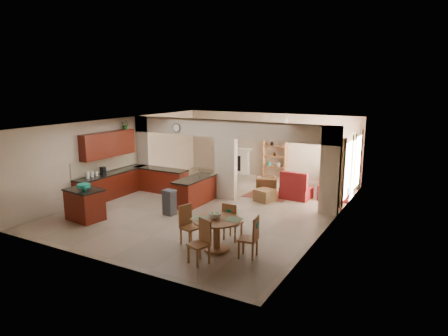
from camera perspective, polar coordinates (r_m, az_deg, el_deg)
The scene contains 39 objects.
floor at distance 13.63m, azimuth -1.77°, elevation -5.33°, with size 10.00×10.00×0.00m, color #826D5A.
ceiling at distance 13.07m, azimuth -1.85°, elevation 6.47°, with size 10.00×10.00×0.00m, color white.
wall_back at distance 17.70m, azimuth 6.47°, elevation 3.27°, with size 8.00×8.00×0.00m, color #C0A98C.
wall_front at distance 9.46m, azimuth -17.47°, elevation -4.88°, with size 8.00×8.00×0.00m, color #C0A98C.
wall_left at distance 15.67m, azimuth -14.51°, elevation 1.84°, with size 10.00×10.00×0.00m, color #C0A98C.
wall_right at distance 11.80m, azimuth 15.16°, elevation -1.44°, with size 10.00×10.00×0.00m, color #C0A98C.
partition_left_pier at distance 16.20m, azimuth -11.32°, elevation 2.31°, with size 0.60×0.25×2.80m, color #C0A98C.
partition_center_pier at distance 14.19m, azimuth 0.26°, elevation -0.04°, with size 0.80×0.25×2.20m, color #C0A98C.
partition_right_pier at distance 12.82m, azimuth 14.94°, elevation -0.38°, with size 0.60×0.25×2.80m, color #C0A98C.
partition_header at distance 13.97m, azimuth 0.26°, elevation 5.59°, with size 8.00×0.25×0.60m, color #C0A98C.
kitchen_counter at distance 15.19m, azimuth -12.92°, elevation -2.00°, with size 2.52×3.29×1.48m.
upper_cabinets at distance 14.90m, azimuth -16.20°, elevation 3.26°, with size 0.35×2.40×0.90m, color #3C1207.
peninsula at distance 13.71m, azimuth -4.18°, elevation -3.26°, with size 0.70×1.85×0.91m.
wall_clock at distance 14.91m, azimuth -6.82°, elevation 5.71°, with size 0.34×0.34×0.03m, color #493018.
rug at distance 14.92m, azimuth 6.34°, elevation -3.84°, with size 1.60×1.30×0.01m, color brown.
fireplace at distance 18.34m, azimuth 1.59°, elevation 1.16°, with size 1.60×0.35×1.20m.
shelving_unit at distance 17.49m, azimuth 7.27°, elevation 1.49°, with size 1.00×0.32×1.80m, color brown.
window_a at distance 14.05m, azimuth 17.26°, elevation -0.29°, with size 0.02×0.90×1.90m, color white.
window_b at distance 15.69m, azimuth 18.54°, elevation 0.87°, with size 0.02×0.90×1.90m, color white.
glazed_door at distance 14.90m, azimuth 17.90°, elevation -0.25°, with size 0.02×0.70×2.10m, color white.
drape_a_left at distance 13.48m, azimuth 16.57°, elevation -0.75°, with size 0.10×0.28×2.30m, color #3E1918.
drape_a_right at distance 14.63m, azimuth 17.59°, elevation 0.16°, with size 0.10×0.28×2.30m, color #3E1918.
drape_b_left at distance 15.11m, azimuth 17.97°, elevation 0.50°, with size 0.10×0.28×2.30m, color #3E1918.
drape_b_right at distance 16.28m, azimuth 18.79°, elevation 1.23°, with size 0.10×0.28×2.30m, color #3E1918.
ceiling_fan at distance 15.17m, azimuth 8.93°, elevation 6.18°, with size 1.00×1.00×0.10m, color white.
kitchen_island at distance 12.80m, azimuth -19.26°, elevation -4.92°, with size 1.19×0.92×0.96m.
teal_bowl at distance 12.56m, azimuth -19.38°, elevation -2.57°, with size 0.38×0.38×0.18m, color #159176.
trash_can at distance 12.68m, azimuth -7.81°, elevation -5.03°, with size 0.35×0.30×0.74m, color #2D2D2F.
dining_table at distance 9.91m, azimuth -1.06°, elevation -8.83°, with size 1.20×1.20×0.82m.
fruit_bowl at distance 9.82m, azimuth -1.32°, elevation -6.79°, with size 0.29×0.29×0.16m, color #68B927.
sofa at distance 15.64m, azimuth 15.70°, elevation -2.02°, with size 1.05×2.69×0.79m, color maroon.
chaise at distance 14.64m, azimuth 10.28°, elevation -3.47°, with size 1.01×0.83×0.40m, color maroon.
armchair at distance 14.88m, azimuth 6.04°, elevation -2.50°, with size 0.75×0.78×0.71m, color maroon.
ottoman at distance 14.10m, azimuth 5.83°, elevation -3.89°, with size 0.59×0.59×0.43m, color maroon.
plant at distance 15.49m, azimuth -13.89°, elevation 6.02°, with size 0.31×0.27×0.34m, color #155118.
chair_north at distance 10.51m, azimuth 1.03°, elevation -7.47°, with size 0.44×0.44×1.02m.
chair_east at distance 9.53m, azimuth 3.96°, elevation -9.59°, with size 0.47×0.47×1.02m.
chair_south at distance 9.28m, azimuth -3.23°, elevation -10.19°, with size 0.54×0.54×1.02m.
chair_west at distance 10.36m, azimuth -5.16°, elevation -7.82°, with size 0.52×0.52×1.02m.
Camera 1 is at (6.64, -11.19, 4.05)m, focal length 32.00 mm.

